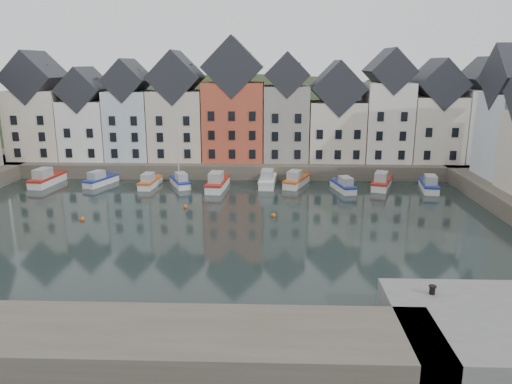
{
  "coord_description": "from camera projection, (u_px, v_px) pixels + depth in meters",
  "views": [
    {
      "loc": [
        5.85,
        -46.11,
        15.94
      ],
      "look_at": [
        4.09,
        6.0,
        2.47
      ],
      "focal_mm": 35.0,
      "sensor_mm": 36.0,
      "label": 1
    }
  ],
  "objects": [
    {
      "name": "ground",
      "position": [
        212.0,
        231.0,
        48.8
      ],
      "size": [
        260.0,
        260.0,
        0.0
      ],
      "primitive_type": "plane",
      "color": "black",
      "rests_on": "ground"
    },
    {
      "name": "far_quay",
      "position": [
        235.0,
        162.0,
        77.58
      ],
      "size": [
        90.0,
        16.0,
        2.0
      ],
      "primitive_type": "cube",
      "color": "#4E473C",
      "rests_on": "ground"
    },
    {
      "name": "hillside",
      "position": [
        245.0,
        226.0,
        107.48
      ],
      "size": [
        153.6,
        70.4,
        64.0
      ],
      "color": "black",
      "rests_on": "ground"
    },
    {
      "name": "far_terrace",
      "position": [
        255.0,
        113.0,
        73.57
      ],
      "size": [
        72.37,
        8.16,
        17.78
      ],
      "color": "#EEE0C7",
      "rests_on": "far_quay"
    },
    {
      "name": "mooring_buoys",
      "position": [
        181.0,
        214.0,
        54.05
      ],
      "size": [
        20.5,
        5.5,
        0.5
      ],
      "color": "#C84F17",
      "rests_on": "ground"
    },
    {
      "name": "boat_a",
      "position": [
        47.0,
        179.0,
        67.36
      ],
      "size": [
        2.78,
        6.98,
        2.61
      ],
      "rotation": [
        0.0,
        0.0,
        -0.1
      ],
      "color": "silver",
      "rests_on": "ground"
    },
    {
      "name": "boat_b",
      "position": [
        100.0,
        180.0,
        67.37
      ],
      "size": [
        3.6,
        5.97,
        2.19
      ],
      "rotation": [
        0.0,
        0.0,
        -0.35
      ],
      "color": "silver",
      "rests_on": "ground"
    },
    {
      "name": "boat_c",
      "position": [
        150.0,
        182.0,
        66.31
      ],
      "size": [
        2.22,
        5.74,
        2.15
      ],
      "rotation": [
        0.0,
        0.0,
        -0.09
      ],
      "color": "silver",
      "rests_on": "ground"
    },
    {
      "name": "boat_d",
      "position": [
        180.0,
        181.0,
        66.59
      ],
      "size": [
        3.79,
        5.8,
        10.64
      ],
      "rotation": [
        0.0,
        0.0,
        0.41
      ],
      "color": "silver",
      "rests_on": "ground"
    },
    {
      "name": "boat_e",
      "position": [
        217.0,
        183.0,
        65.04
      ],
      "size": [
        2.7,
        7.02,
        2.64
      ],
      "rotation": [
        0.0,
        0.0,
        -0.08
      ],
      "color": "silver",
      "rests_on": "ground"
    },
    {
      "name": "boat_f",
      "position": [
        268.0,
        180.0,
        66.89
      ],
      "size": [
        2.49,
        6.75,
        2.55
      ],
      "rotation": [
        0.0,
        0.0,
        -0.07
      ],
      "color": "silver",
      "rests_on": "ground"
    },
    {
      "name": "boat_g",
      "position": [
        296.0,
        181.0,
        66.84
      ],
      "size": [
        4.04,
        6.53,
        2.4
      ],
      "rotation": [
        0.0,
        0.0,
        -0.36
      ],
      "color": "silver",
      "rests_on": "ground"
    },
    {
      "name": "boat_h",
      "position": [
        344.0,
        186.0,
        64.21
      ],
      "size": [
        2.96,
        5.85,
        2.15
      ],
      "rotation": [
        0.0,
        0.0,
        0.23
      ],
      "color": "silver",
      "rests_on": "ground"
    },
    {
      "name": "boat_i",
      "position": [
        382.0,
        182.0,
        65.7
      ],
      "size": [
        4.02,
        6.77,
        2.49
      ],
      "rotation": [
        0.0,
        0.0,
        -0.33
      ],
      "color": "silver",
      "rests_on": "ground"
    },
    {
      "name": "boat_j",
      "position": [
        429.0,
        185.0,
        64.34
      ],
      "size": [
        2.8,
        6.33,
        2.35
      ],
      "rotation": [
        0.0,
        0.0,
        -0.15
      ],
      "color": "silver",
      "rests_on": "ground"
    },
    {
      "name": "mooring_bollard",
      "position": [
        432.0,
        289.0,
        31.0
      ],
      "size": [
        0.48,
        0.48,
        0.56
      ],
      "color": "black",
      "rests_on": "near_quay"
    }
  ]
}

